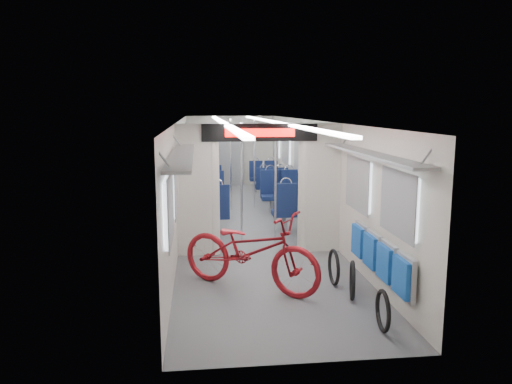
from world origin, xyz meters
TOP-DOWN VIEW (x-y plane):
  - carriage at (0.00, -0.27)m, footprint 12.00×12.02m
  - bicycle at (-0.35, -3.83)m, footprint 2.22×1.88m
  - flip_bench at (1.35, -4.36)m, footprint 0.12×2.12m
  - bike_hoop_a at (1.04, -5.37)m, footprint 0.09×0.51m
  - bike_hoop_b at (0.98, -4.38)m, footprint 0.18×0.54m
  - bike_hoop_c at (0.88, -3.80)m, footprint 0.05×0.54m
  - seat_bay_near_left at (-0.93, 0.31)m, footprint 0.96×2.33m
  - seat_bay_near_right at (0.94, 0.35)m, footprint 0.96×2.33m
  - seat_bay_far_left at (-0.94, 3.78)m, footprint 0.96×2.32m
  - seat_bay_far_right at (0.93, 3.69)m, footprint 0.88×1.93m
  - stanchion_near_left at (-0.25, -1.21)m, footprint 0.04×0.04m
  - stanchion_near_right at (0.39, -1.34)m, footprint 0.04×0.04m
  - stanchion_far_left at (-0.25, 1.82)m, footprint 0.04×0.04m
  - stanchion_far_right at (0.36, 2.00)m, footprint 0.04×0.04m

SIDE VIEW (x-z plane):
  - bike_hoop_a at x=1.04m, z-range -0.03..0.48m
  - bike_hoop_c at x=0.88m, z-range -0.03..0.51m
  - bike_hoop_b at x=0.98m, z-range -0.03..0.52m
  - seat_bay_far_right at x=0.93m, z-range 0.00..1.05m
  - bicycle at x=-0.35m, z-range 0.00..1.15m
  - seat_bay_far_left at x=-0.94m, z-range -0.01..1.16m
  - seat_bay_near_right at x=0.94m, z-range -0.01..1.16m
  - seat_bay_near_left at x=-0.93m, z-range -0.01..1.17m
  - flip_bench at x=1.35m, z-range 0.31..0.85m
  - stanchion_near_left at x=-0.25m, z-range 0.00..2.30m
  - stanchion_near_right at x=0.39m, z-range 0.00..2.30m
  - stanchion_far_left at x=-0.25m, z-range 0.00..2.30m
  - stanchion_far_right at x=0.36m, z-range 0.00..2.30m
  - carriage at x=0.00m, z-range 0.35..2.66m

